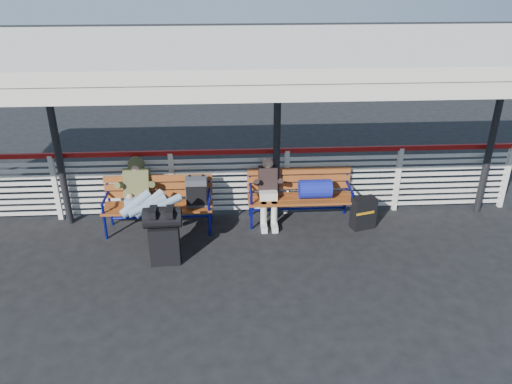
{
  "coord_description": "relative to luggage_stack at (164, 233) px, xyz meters",
  "views": [
    {
      "loc": [
        0.98,
        -6.09,
        4.22
      ],
      "look_at": [
        1.41,
        1.0,
        0.85
      ],
      "focal_mm": 35.0,
      "sensor_mm": 36.0,
      "label": 1
    }
  ],
  "objects": [
    {
      "name": "canopy",
      "position": [
        0.0,
        0.46,
        2.54
      ],
      "size": [
        12.6,
        3.6,
        3.16
      ],
      "color": "silver",
      "rests_on": "ground"
    },
    {
      "name": "ground",
      "position": [
        0.0,
        -0.4,
        -0.5
      ],
      "size": [
        60.0,
        60.0,
        0.0
      ],
      "primitive_type": "plane",
      "color": "black",
      "rests_on": "ground"
    },
    {
      "name": "luggage_stack",
      "position": [
        0.0,
        0.0,
        0.0
      ],
      "size": [
        0.56,
        0.33,
        0.92
      ],
      "rotation": [
        0.0,
        0.0,
        0.04
      ],
      "color": "black",
      "rests_on": "ground"
    },
    {
      "name": "traveler_man",
      "position": [
        -0.35,
        0.69,
        0.24
      ],
      "size": [
        0.94,
        1.63,
        0.77
      ],
      "color": "#93ABC6",
      "rests_on": "ground"
    },
    {
      "name": "bench_left",
      "position": [
        0.03,
        1.03,
        0.11
      ],
      "size": [
        1.8,
        0.56,
        0.96
      ],
      "color": "brown",
      "rests_on": "ground"
    },
    {
      "name": "companion_person",
      "position": [
        1.65,
        1.16,
        0.1
      ],
      "size": [
        0.32,
        0.66,
        1.15
      ],
      "color": "beige",
      "rests_on": "ground"
    },
    {
      "name": "bench_right",
      "position": [
        2.31,
        1.18,
        0.09
      ],
      "size": [
        1.8,
        0.56,
        0.92
      ],
      "color": "brown",
      "rests_on": "ground"
    },
    {
      "name": "suitcase_side",
      "position": [
        3.25,
        0.87,
        -0.22
      ],
      "size": [
        0.44,
        0.34,
        0.55
      ],
      "rotation": [
        0.0,
        0.0,
        0.29
      ],
      "color": "black",
      "rests_on": "ground"
    },
    {
      "name": "fence",
      "position": [
        0.0,
        1.5,
        0.16
      ],
      "size": [
        12.08,
        0.08,
        1.24
      ],
      "color": "silver",
      "rests_on": "ground"
    }
  ]
}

